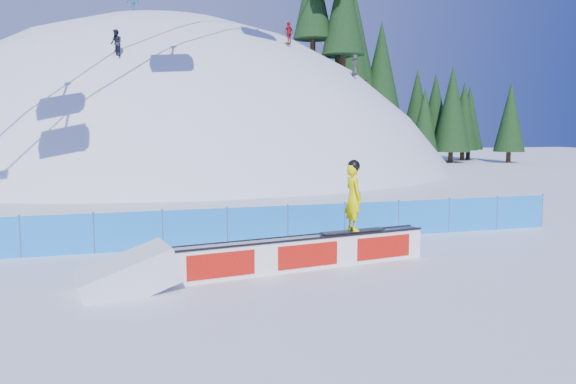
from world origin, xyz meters
name	(u,v)px	position (x,y,z in m)	size (l,w,h in m)	color
ground	(300,279)	(0.00, 0.00, 0.00)	(160.00, 160.00, 0.00)	white
snow_hill	(172,347)	(0.00, 42.00, -18.00)	(64.00, 64.00, 64.00)	white
treeline	(409,72)	(25.01, 40.87, 9.62)	(26.75, 13.21, 20.50)	#311F13
safety_fence	(258,225)	(0.00, 4.50, 0.60)	(22.05, 0.05, 1.30)	#177EF0
rail_box	(304,253)	(0.41, 0.96, 0.43)	(7.29, 1.66, 0.88)	white
snow_ramp	(128,290)	(-4.09, 0.24, 0.00)	(2.16, 1.44, 0.81)	white
snowboarder	(353,197)	(1.90, 1.20, 1.85)	(1.93, 0.69, 1.98)	black
distant_skiers	(211,30)	(2.61, 30.41, 11.05)	(19.01, 13.65, 7.18)	black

